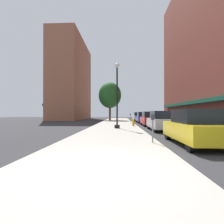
% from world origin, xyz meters
% --- Properties ---
extents(ground_plane, '(90.00, 90.00, 0.00)m').
position_xyz_m(ground_plane, '(4.00, 18.00, 0.00)').
color(ground_plane, '#2D2D30').
extents(sidewalk_slab, '(4.80, 50.00, 0.12)m').
position_xyz_m(sidewalk_slab, '(0.00, 19.00, 0.06)').
color(sidewalk_slab, '#A8A399').
rests_on(sidewalk_slab, ground).
extents(building_right_brick, '(6.80, 40.00, 27.07)m').
position_xyz_m(building_right_brick, '(14.99, 22.00, 13.51)').
color(building_right_brick, brown).
rests_on(building_right_brick, ground).
extents(building_far_background, '(6.80, 18.00, 18.48)m').
position_xyz_m(building_far_background, '(-11.01, 37.00, 9.22)').
color(building_far_background, '#9E6047').
rests_on(building_far_background, ground).
extents(lamppost, '(0.48, 0.48, 5.90)m').
position_xyz_m(lamppost, '(0.27, 11.45, 3.20)').
color(lamppost, black).
rests_on(lamppost, sidewalk_slab).
extents(fire_hydrant, '(0.33, 0.26, 0.79)m').
position_xyz_m(fire_hydrant, '(1.96, 14.53, 0.52)').
color(fire_hydrant, gold).
rests_on(fire_hydrant, sidewalk_slab).
extents(parking_meter_near, '(0.14, 0.09, 1.31)m').
position_xyz_m(parking_meter_near, '(2.05, 21.61, 0.95)').
color(parking_meter_near, slate).
rests_on(parking_meter_near, sidewalk_slab).
extents(parking_meter_far, '(0.14, 0.09, 1.31)m').
position_xyz_m(parking_meter_far, '(2.05, 3.76, 0.95)').
color(parking_meter_far, slate).
rests_on(parking_meter_far, sidewalk_slab).
extents(tree_near, '(4.40, 4.40, 7.41)m').
position_xyz_m(tree_near, '(-1.47, 29.83, 4.98)').
color(tree_near, '#4C3823').
rests_on(tree_near, sidewalk_slab).
extents(car_yellow, '(1.80, 4.30, 1.66)m').
position_xyz_m(car_yellow, '(4.00, 3.96, 0.81)').
color(car_yellow, black).
rests_on(car_yellow, ground).
extents(car_silver, '(1.80, 4.30, 1.66)m').
position_xyz_m(car_silver, '(4.00, 10.55, 0.81)').
color(car_silver, black).
rests_on(car_silver, ground).
extents(car_red, '(1.80, 4.30, 1.66)m').
position_xyz_m(car_red, '(4.00, 16.25, 0.81)').
color(car_red, black).
rests_on(car_red, ground).
extents(car_blue, '(1.80, 4.30, 1.66)m').
position_xyz_m(car_blue, '(4.00, 22.42, 0.81)').
color(car_blue, black).
rests_on(car_blue, ground).
extents(car_white, '(1.80, 4.30, 1.66)m').
position_xyz_m(car_white, '(4.00, 29.57, 0.81)').
color(car_white, black).
rests_on(car_white, ground).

